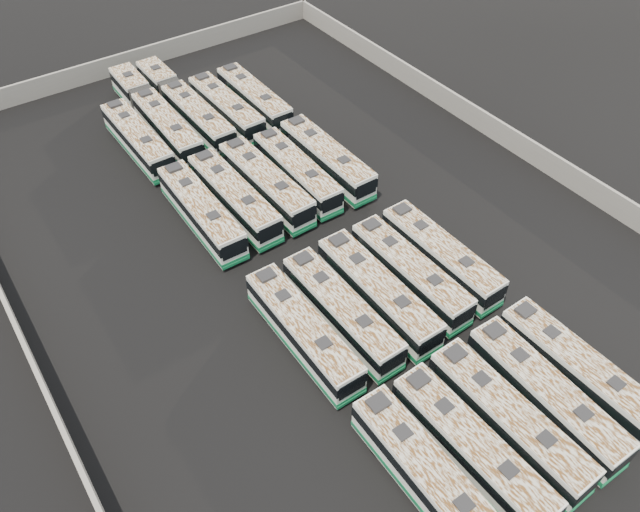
{
  "coord_description": "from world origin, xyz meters",
  "views": [
    {
      "loc": [
        -20.63,
        -28.45,
        34.72
      ],
      "look_at": [
        -1.62,
        -1.38,
        1.6
      ],
      "focal_mm": 35.0,
      "sensor_mm": 36.0,
      "label": 1
    }
  ],
  "objects_px": {
    "bus_back_far_right": "(254,99)",
    "bus_midfront_far_left": "(303,331)",
    "bus_midfront_right": "(410,273)",
    "bus_back_left": "(155,113)",
    "bus_front_far_left": "(429,478)",
    "bus_front_far_right": "(577,369)",
    "bus_midback_far_left": "(201,211)",
    "bus_front_left": "(471,448)",
    "bus_front_right": "(545,395)",
    "bus_midback_center": "(266,184)",
    "bus_midback_far_right": "(327,159)",
    "bus_midfront_left": "(341,311)",
    "bus_midfront_center": "(378,293)",
    "bus_midback_left": "(234,197)",
    "bus_back_right": "(227,108)",
    "bus_front_center": "(508,420)",
    "bus_back_far_left": "(138,139)",
    "bus_midback_right": "(297,172)",
    "bus_back_center": "(184,104)",
    "bus_midfront_far_right": "(441,256)"
  },
  "relations": [
    {
      "from": "bus_midfront_right",
      "to": "bus_midback_center",
      "type": "relative_size",
      "value": 0.96
    },
    {
      "from": "bus_midfront_right",
      "to": "bus_back_left",
      "type": "distance_m",
      "value": 31.17
    },
    {
      "from": "bus_front_right",
      "to": "bus_midback_left",
      "type": "bearing_deg",
      "value": 104.2
    },
    {
      "from": "bus_midfront_center",
      "to": "bus_midfront_far_right",
      "type": "distance_m",
      "value": 6.25
    },
    {
      "from": "bus_midfront_left",
      "to": "bus_back_far_right",
      "type": "distance_m",
      "value": 28.96
    },
    {
      "from": "bus_midfront_center",
      "to": "bus_midback_center",
      "type": "relative_size",
      "value": 0.99
    },
    {
      "from": "bus_front_center",
      "to": "bus_back_right",
      "type": "height_order",
      "value": "bus_front_center"
    },
    {
      "from": "bus_midfront_far_left",
      "to": "bus_midfront_right",
      "type": "distance_m",
      "value": 9.43
    },
    {
      "from": "bus_front_right",
      "to": "bus_midback_far_left",
      "type": "xyz_separation_m",
      "value": [
        -9.28,
        27.51,
        0.02
      ]
    },
    {
      "from": "bus_midback_far_left",
      "to": "bus_back_left",
      "type": "height_order",
      "value": "bus_midback_far_left"
    },
    {
      "from": "bus_back_far_right",
      "to": "bus_midback_center",
      "type": "bearing_deg",
      "value": -116.35
    },
    {
      "from": "bus_front_far_right",
      "to": "bus_midback_right",
      "type": "xyz_separation_m",
      "value": [
        -3.23,
        27.36,
        -0.01
      ]
    },
    {
      "from": "bus_front_far_right",
      "to": "bus_back_far_right",
      "type": "distance_m",
      "value": 39.87
    },
    {
      "from": "bus_front_left",
      "to": "bus_front_right",
      "type": "xyz_separation_m",
      "value": [
        6.21,
        -0.07,
        0.02
      ]
    },
    {
      "from": "bus_midback_right",
      "to": "bus_back_center",
      "type": "xyz_separation_m",
      "value": [
        -3.07,
        15.56,
        0.0
      ]
    },
    {
      "from": "bus_midfront_left",
      "to": "bus_midback_left",
      "type": "bearing_deg",
      "value": 89.55
    },
    {
      "from": "bus_front_right",
      "to": "bus_back_far_right",
      "type": "xyz_separation_m",
      "value": [
        3.12,
        40.0,
        -0.03
      ]
    },
    {
      "from": "bus_midfront_right",
      "to": "bus_midback_far_right",
      "type": "height_order",
      "value": "bus_midback_far_right"
    },
    {
      "from": "bus_midfront_far_left",
      "to": "bus_midfront_center",
      "type": "bearing_deg",
      "value": -1.24
    },
    {
      "from": "bus_front_left",
      "to": "bus_back_right",
      "type": "distance_m",
      "value": 40.4
    },
    {
      "from": "bus_midback_far_left",
      "to": "bus_midback_right",
      "type": "relative_size",
      "value": 1.03
    },
    {
      "from": "bus_midfront_far_left",
      "to": "bus_midback_left",
      "type": "bearing_deg",
      "value": 78.81
    },
    {
      "from": "bus_midfront_far_left",
      "to": "bus_back_far_right",
      "type": "height_order",
      "value": "bus_midfront_far_left"
    },
    {
      "from": "bus_front_center",
      "to": "bus_back_far_left",
      "type": "xyz_separation_m",
      "value": [
        -6.24,
        39.88,
        -0.01
      ]
    },
    {
      "from": "bus_front_far_left",
      "to": "bus_front_far_right",
      "type": "bearing_deg",
      "value": 0.87
    },
    {
      "from": "bus_front_left",
      "to": "bus_midfront_center",
      "type": "distance_m",
      "value": 12.77
    },
    {
      "from": "bus_back_left",
      "to": "bus_midfront_far_left",
      "type": "bearing_deg",
      "value": -94.73
    },
    {
      "from": "bus_front_left",
      "to": "bus_midback_far_right",
      "type": "relative_size",
      "value": 0.98
    },
    {
      "from": "bus_front_left",
      "to": "bus_midfront_left",
      "type": "xyz_separation_m",
      "value": [
        -0.01,
        12.52,
        -0.01
      ]
    },
    {
      "from": "bus_midback_far_left",
      "to": "bus_midback_left",
      "type": "relative_size",
      "value": 1.0
    },
    {
      "from": "bus_front_far_left",
      "to": "bus_front_right",
      "type": "xyz_separation_m",
      "value": [
        9.4,
        -0.13,
        -0.01
      ]
    },
    {
      "from": "bus_midfront_right",
      "to": "bus_front_far_right",
      "type": "bearing_deg",
      "value": -76.69
    },
    {
      "from": "bus_front_left",
      "to": "bus_back_center",
      "type": "relative_size",
      "value": 0.65
    },
    {
      "from": "bus_front_center",
      "to": "bus_midback_far_right",
      "type": "bearing_deg",
      "value": 76.12
    },
    {
      "from": "bus_midback_far_left",
      "to": "bus_midback_far_right",
      "type": "height_order",
      "value": "bus_midback_far_right"
    },
    {
      "from": "bus_back_left",
      "to": "bus_back_center",
      "type": "xyz_separation_m",
      "value": [
        3.11,
        -0.13,
        -0.03
      ]
    },
    {
      "from": "bus_back_right",
      "to": "bus_midback_left",
      "type": "bearing_deg",
      "value": -117.45
    },
    {
      "from": "bus_midfront_right",
      "to": "bus_midback_far_right",
      "type": "relative_size",
      "value": 0.97
    },
    {
      "from": "bus_midback_left",
      "to": "bus_back_far_left",
      "type": "distance_m",
      "value": 12.83
    },
    {
      "from": "bus_front_left",
      "to": "bus_midback_far_right",
      "type": "xyz_separation_m",
      "value": [
        9.37,
        27.41,
        0.04
      ]
    },
    {
      "from": "bus_back_far_right",
      "to": "bus_midfront_far_left",
      "type": "bearing_deg",
      "value": -114.23
    },
    {
      "from": "bus_midback_left",
      "to": "bus_back_far_right",
      "type": "height_order",
      "value": "bus_midback_left"
    },
    {
      "from": "bus_midfront_far_left",
      "to": "bus_front_far_right",
      "type": "bearing_deg",
      "value": -44.32
    },
    {
      "from": "bus_front_far_left",
      "to": "bus_midfront_center",
      "type": "xyz_separation_m",
      "value": [
        6.29,
        12.34,
        0.02
      ]
    },
    {
      "from": "bus_midback_left",
      "to": "bus_front_right",
      "type": "bearing_deg",
      "value": -78.03
    },
    {
      "from": "bus_midback_far_right",
      "to": "bus_back_right",
      "type": "height_order",
      "value": "bus_midback_far_right"
    },
    {
      "from": "bus_midfront_left",
      "to": "bus_midback_far_right",
      "type": "bearing_deg",
      "value": 57.31
    },
    {
      "from": "bus_front_left",
      "to": "bus_back_left",
      "type": "height_order",
      "value": "bus_back_left"
    },
    {
      "from": "bus_front_left",
      "to": "bus_back_right",
      "type": "relative_size",
      "value": 1.01
    },
    {
      "from": "bus_front_right",
      "to": "bus_midback_center",
      "type": "height_order",
      "value": "bus_midback_center"
    }
  ]
}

